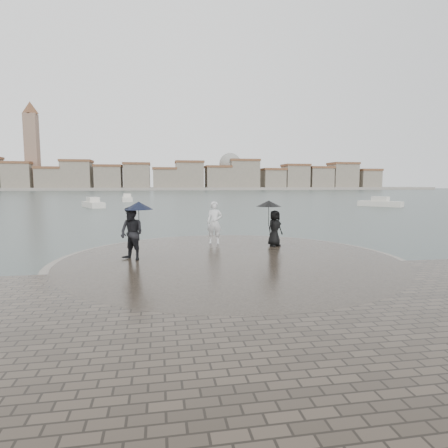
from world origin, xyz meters
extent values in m
plane|color=#2B3835|center=(0.00, 0.00, 0.00)|extent=(400.00, 400.00, 0.00)
cube|color=#2D261E|center=(0.00, -6.00, 0.18)|extent=(16.00, 16.00, 0.36)
cylinder|color=gray|center=(0.00, 3.50, 0.16)|extent=(12.50, 12.50, 0.32)
cylinder|color=#2D261E|center=(0.00, 3.50, 0.18)|extent=(11.90, 11.90, 0.36)
imported|color=silver|center=(-0.08, 6.84, 1.30)|extent=(0.77, 0.60, 1.88)
imported|color=black|center=(-3.45, 3.76, 1.30)|extent=(1.15, 1.13, 1.87)
cylinder|color=black|center=(-3.20, 3.86, 1.71)|extent=(0.02, 0.02, 0.90)
cone|color=black|center=(-3.20, 3.86, 2.26)|extent=(1.03, 1.03, 0.28)
imported|color=black|center=(2.35, 5.71, 1.13)|extent=(0.89, 0.77, 1.53)
cylinder|color=black|center=(2.10, 5.81, 1.66)|extent=(0.02, 0.02, 0.90)
cone|color=black|center=(2.10, 5.81, 2.18)|extent=(1.09, 1.09, 0.26)
cube|color=gray|center=(0.00, 163.00, 0.60)|extent=(260.00, 20.00, 1.20)
cube|color=gray|center=(-60.00, 160.00, 5.50)|extent=(11.00, 10.00, 11.00)
cube|color=brown|center=(-60.00, 160.00, 11.50)|extent=(11.60, 10.60, 1.00)
cube|color=gray|center=(-48.00, 160.00, 4.50)|extent=(10.00, 10.00, 9.00)
cube|color=brown|center=(-48.00, 160.00, 9.50)|extent=(10.60, 10.60, 1.00)
cube|color=gray|center=(-37.00, 160.00, 6.00)|extent=(12.00, 10.00, 12.00)
cube|color=brown|center=(-37.00, 160.00, 12.50)|extent=(12.60, 10.60, 1.00)
cube|color=gray|center=(-24.00, 160.00, 5.00)|extent=(11.00, 10.00, 10.00)
cube|color=brown|center=(-24.00, 160.00, 10.50)|extent=(11.60, 10.60, 1.00)
cube|color=gray|center=(-12.00, 160.00, 5.50)|extent=(11.00, 10.00, 11.00)
cube|color=brown|center=(-12.00, 160.00, 11.50)|extent=(11.60, 10.60, 1.00)
cube|color=gray|center=(0.00, 160.00, 4.50)|extent=(10.00, 10.00, 9.00)
cube|color=brown|center=(0.00, 160.00, 9.50)|extent=(10.60, 10.60, 1.00)
cube|color=gray|center=(11.00, 160.00, 6.00)|extent=(12.00, 10.00, 12.00)
cube|color=brown|center=(11.00, 160.00, 12.50)|extent=(12.60, 10.60, 1.00)
cube|color=gray|center=(24.00, 160.00, 5.00)|extent=(11.00, 10.00, 10.00)
cube|color=brown|center=(24.00, 160.00, 10.50)|extent=(11.60, 10.60, 1.00)
cube|color=gray|center=(36.00, 160.00, 6.50)|extent=(13.00, 10.00, 13.00)
cube|color=brown|center=(36.00, 160.00, 13.50)|extent=(13.60, 10.60, 1.00)
cube|color=gray|center=(50.00, 160.00, 4.50)|extent=(10.00, 10.00, 9.00)
cube|color=brown|center=(50.00, 160.00, 9.50)|extent=(10.60, 10.60, 1.00)
cube|color=gray|center=(61.00, 160.00, 5.50)|extent=(11.00, 10.00, 11.00)
cube|color=brown|center=(61.00, 160.00, 11.50)|extent=(11.60, 10.60, 1.00)
cube|color=gray|center=(73.00, 160.00, 5.00)|extent=(11.00, 10.00, 10.00)
cube|color=brown|center=(73.00, 160.00, 10.50)|extent=(11.60, 10.60, 1.00)
cube|color=gray|center=(85.00, 160.00, 6.00)|extent=(12.00, 10.00, 12.00)
cube|color=brown|center=(85.00, 160.00, 12.50)|extent=(12.60, 10.60, 1.00)
cube|color=gray|center=(98.00, 160.00, 4.50)|extent=(10.00, 10.00, 9.00)
cube|color=brown|center=(98.00, 160.00, 9.50)|extent=(10.60, 10.60, 1.00)
cube|color=#846654|center=(-55.00, 162.00, 16.00)|extent=(5.00, 5.00, 32.00)
cone|color=brown|center=(-55.00, 162.00, 34.50)|extent=(6.80, 6.80, 5.00)
sphere|color=gray|center=(30.00, 162.00, 12.00)|extent=(10.00, 10.00, 10.00)
cube|color=silver|center=(-10.76, 39.93, 0.25)|extent=(3.64, 5.69, 0.90)
cube|color=silver|center=(-10.76, 39.93, 0.85)|extent=(1.89, 2.31, 0.90)
cube|color=silver|center=(-7.86, 55.56, 0.25)|extent=(2.21, 5.65, 0.90)
cube|color=silver|center=(-7.86, 55.56, 0.85)|extent=(1.42, 2.12, 0.90)
cube|color=silver|center=(26.28, 35.61, 0.25)|extent=(4.61, 5.34, 0.90)
cube|color=silver|center=(26.28, 35.61, 0.85)|extent=(2.17, 2.32, 0.90)
camera|label=1|loc=(-2.47, -9.52, 3.03)|focal=30.00mm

